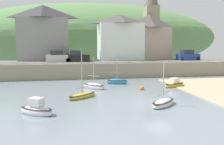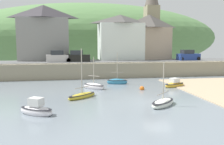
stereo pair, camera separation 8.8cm
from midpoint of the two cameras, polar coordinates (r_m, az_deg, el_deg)
The scene contains 16 objects.
quay_seawall at distance 40.48m, azimuth 2.03°, elevation 0.88°, with size 48.00×9.40×2.40m.
hillside_backdrop at distance 77.40m, azimuth -4.74°, elevation 8.08°, with size 80.00×44.00×20.30m.
waterfront_building_left at distance 47.32m, azimuth -15.54°, elevation 9.01°, with size 9.28×5.09×10.08m.
waterfront_building_centre at distance 48.12m, azimuth 2.01°, elevation 8.32°, with size 8.58×6.19×8.61m.
waterfront_building_right at distance 49.66m, azimuth 8.72°, elevation 8.32°, with size 8.08×5.06×8.75m.
church_with_spire at distance 54.29m, azimuth 9.26°, elevation 12.77°, with size 3.00×3.00×17.02m.
sailboat_nearest_shore at distance 25.54m, azimuth -6.91°, elevation -5.36°, with size 3.43×3.16×5.25m.
sailboat_tall_mast at distance 20.55m, azimuth -17.12°, elevation -8.32°, with size 3.13×2.57×1.57m.
sailboat_white_hull at distance 32.73m, azimuth 14.47°, elevation -2.67°, with size 3.45×2.43×1.28m.
sailboat_blue_trim at distance 33.80m, azimuth 1.28°, elevation -2.13°, with size 2.96×1.57×4.55m.
sailboat_far_left at distance 30.34m, azimuth -4.19°, elevation -3.23°, with size 2.86×2.76×4.15m.
fishing_boat_green at distance 22.80m, azimuth 11.89°, elevation -6.97°, with size 3.46×3.36×4.12m.
parked_car_near_slipway at distance 42.68m, azimuth -12.39°, elevation 3.53°, with size 4.25×2.11×1.95m.
parked_car_by_wall at distance 42.67m, azimuth -7.89°, elevation 3.63°, with size 4.25×2.10×1.95m.
parked_car_end_of_row at distance 47.97m, azimuth 17.39°, elevation 3.75°, with size 4.16×1.85×1.95m.
mooring_buoy at distance 29.85m, azimuth 7.08°, elevation -3.70°, with size 0.57×0.57×0.57m.
Camera 2 is at (-8.29, -21.88, 5.73)m, focal length 39.17 mm.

